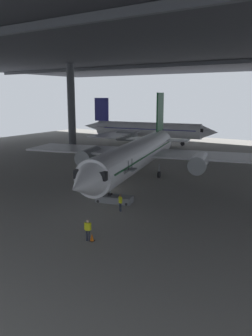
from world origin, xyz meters
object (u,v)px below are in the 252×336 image
object	(u,v)px
boarding_stairs	(115,196)
airplane_distant	(145,130)
airplane_main	(137,154)
traffic_cone_orange	(92,237)
crew_worker_near_nose	(88,229)
crew_worker_by_stairs	(120,202)

from	to	relation	value
boarding_stairs	airplane_distant	bearing A→B (deg)	115.92
boarding_stairs	airplane_distant	world-z (taller)	airplane_distant
airplane_main	traffic_cone_orange	distance (m)	20.16
airplane_main	crew_worker_near_nose	size ratio (longest dim) A/B	20.86
boarding_stairs	crew_worker_by_stairs	bearing A→B (deg)	-44.73
airplane_main	traffic_cone_orange	world-z (taller)	airplane_main
airplane_main	crew_worker_near_nose	world-z (taller)	airplane_main
airplane_distant	traffic_cone_orange	xyz separation A→B (m)	(23.72, -49.34, -2.95)
crew_worker_by_stairs	crew_worker_near_nose	bearing A→B (deg)	-75.96
crew_worker_near_nose	airplane_distant	world-z (taller)	airplane_distant
airplane_main	crew_worker_near_nose	bearing A→B (deg)	-69.77
airplane_main	crew_worker_near_nose	distance (m)	20.09
airplane_main	crew_worker_by_stairs	xyz separation A→B (m)	(5.13, -11.63, -2.47)
airplane_main	traffic_cone_orange	xyz separation A→B (m)	(7.17, -18.58, -3.14)
boarding_stairs	traffic_cone_orange	xyz separation A→B (m)	(4.11, -8.99, -0.44)
crew_worker_by_stairs	boarding_stairs	bearing A→B (deg)	135.27
airplane_main	boarding_stairs	size ratio (longest dim) A/B	7.72
airplane_main	crew_worker_near_nose	xyz separation A→B (m)	(6.90, -18.71, -2.45)
crew_worker_near_nose	crew_worker_by_stairs	world-z (taller)	crew_worker_near_nose
crew_worker_near_nose	airplane_distant	xyz separation A→B (m)	(-23.44, 49.47, 2.25)
boarding_stairs	crew_worker_near_nose	world-z (taller)	boarding_stairs
crew_worker_near_nose	airplane_distant	distance (m)	54.79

